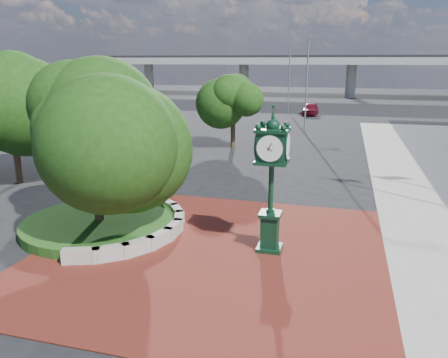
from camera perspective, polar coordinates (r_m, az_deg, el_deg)
ground at (r=16.62m, az=-0.76°, el=-8.16°), size 200.00×200.00×0.00m
plaza at (r=15.74m, az=-1.78°, el=-9.48°), size 12.00×12.00×0.04m
planter_wall at (r=17.41m, az=-9.40°, el=-6.30°), size 2.96×6.77×0.54m
grass_bed at (r=18.47m, az=-15.91°, el=-5.65°), size 6.10×6.10×0.40m
overpass at (r=84.77m, az=12.77°, el=14.83°), size 90.00×12.00×7.50m
tree_planter at (r=17.57m, az=-16.74°, el=5.17°), size 5.20×5.20×6.33m
tree_northwest at (r=26.27m, az=-26.08°, el=8.30°), size 5.60×5.60×6.93m
tree_street at (r=33.85m, az=1.19°, el=9.53°), size 4.40×4.40×5.45m
post_clock at (r=15.04m, az=6.22°, el=0.55°), size 1.08×1.08×5.12m
parked_car at (r=56.10m, az=11.23°, el=8.96°), size 1.86×4.47×1.51m
street_lamp_near at (r=41.69m, az=11.05°, el=12.72°), size 1.90×0.40×8.49m
street_lamp_far at (r=59.41m, az=8.71°, el=13.42°), size 1.87×0.24×8.36m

